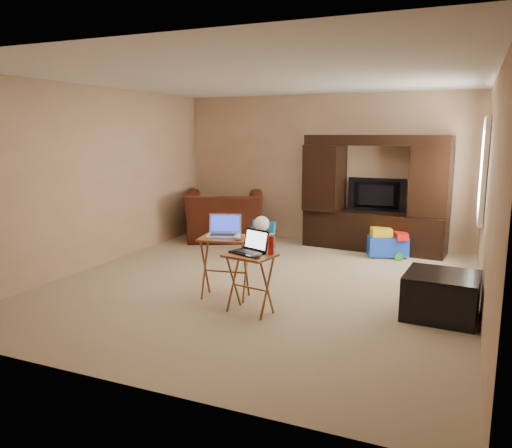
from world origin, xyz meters
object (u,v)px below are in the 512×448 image
at_px(recliner, 224,216).
at_px(plush_toy, 253,245).
at_px(television, 376,195).
at_px(tray_table_right, 250,284).
at_px(tray_table_left, 225,268).
at_px(water_bottle, 271,245).
at_px(laptop_right, 247,242).
at_px(child_rocker, 259,238).
at_px(push_toy, 388,243).
at_px(entertainment_center, 375,193).
at_px(ottoman, 441,295).
at_px(mouse_right, 257,256).
at_px(mouse_left, 238,237).
at_px(laptop_left, 224,226).

xyz_separation_m(recliner, plush_toy, (1.01, -1.07, -0.21)).
bearing_deg(television, tray_table_right, 78.26).
relative_size(tray_table_left, tray_table_right, 1.12).
height_order(tray_table_right, water_bottle, water_bottle).
bearing_deg(laptop_right, plush_toy, 133.68).
relative_size(child_rocker, push_toy, 0.88).
bearing_deg(recliner, entertainment_center, 161.65).
distance_m(child_rocker, push_toy, 1.97).
height_order(ottoman, mouse_right, mouse_right).
height_order(child_rocker, ottoman, child_rocker).
height_order(laptop_right, mouse_right, laptop_right).
bearing_deg(tray_table_right, push_toy, 83.48).
bearing_deg(entertainment_center, tray_table_right, -96.31).
bearing_deg(tray_table_left, water_bottle, -30.35).
distance_m(child_rocker, mouse_right, 2.71).
distance_m(entertainment_center, tray_table_right, 3.54).
bearing_deg(tray_table_right, mouse_left, 146.49).
height_order(ottoman, tray_table_left, tray_table_left).
distance_m(television, push_toy, 0.87).
bearing_deg(water_bottle, push_toy, 75.35).
bearing_deg(mouse_left, mouse_right, -44.12).
xyz_separation_m(mouse_left, mouse_right, (0.40, -0.38, -0.08)).
relative_size(recliner, water_bottle, 6.74).
height_order(recliner, mouse_left, recliner).
bearing_deg(tray_table_left, child_rocker, 92.99).
distance_m(ottoman, mouse_right, 1.94).
xyz_separation_m(mouse_right, water_bottle, (0.07, 0.20, 0.07)).
bearing_deg(water_bottle, laptop_right, -165.96).
bearing_deg(water_bottle, child_rocker, 115.64).
distance_m(entertainment_center, mouse_right, 3.59).
relative_size(mouse_left, water_bottle, 0.74).
xyz_separation_m(recliner, mouse_right, (2.00, -3.25, 0.23)).
xyz_separation_m(child_rocker, tray_table_left, (0.44, -2.02, 0.09)).
xyz_separation_m(laptop_left, mouse_left, (0.22, -0.10, -0.09)).
height_order(television, laptop_left, television).
distance_m(entertainment_center, ottoman, 3.07).
bearing_deg(push_toy, plush_toy, -172.33).
bearing_deg(television, entertainment_center, 89.15).
height_order(tray_table_left, laptop_left, laptop_left).
bearing_deg(tray_table_right, ottoman, 31.04).
bearing_deg(plush_toy, ottoman, -27.20).
height_order(push_toy, mouse_right, mouse_right).
xyz_separation_m(ottoman, laptop_right, (-1.89, -0.65, 0.53)).
bearing_deg(mouse_left, laptop_left, 155.56).
distance_m(recliner, tray_table_left, 3.13).
bearing_deg(ottoman, laptop_right, -161.16).
bearing_deg(push_toy, ottoman, -89.29).
distance_m(ottoman, mouse_left, 2.22).
height_order(entertainment_center, recliner, entertainment_center).
relative_size(television, ottoman, 1.31).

